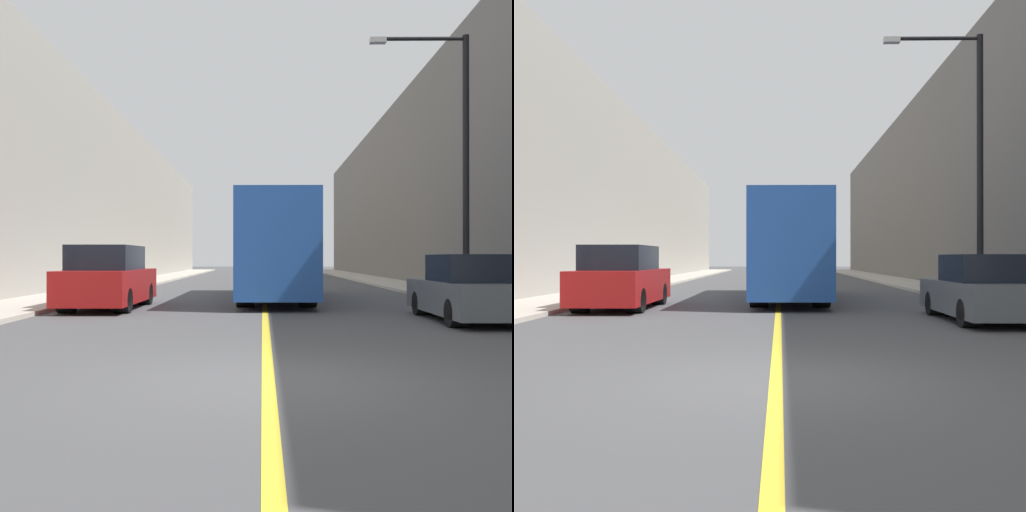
# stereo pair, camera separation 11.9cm
# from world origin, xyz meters

# --- Properties ---
(ground_plane) EXTENTS (200.00, 200.00, 0.00)m
(ground_plane) POSITION_xyz_m (0.00, 0.00, 0.00)
(ground_plane) COLOR #474749
(sidewalk_left) EXTENTS (2.76, 72.00, 0.12)m
(sidewalk_left) POSITION_xyz_m (-7.28, 30.00, 0.06)
(sidewalk_left) COLOR #B2AA9E
(sidewalk_left) RESTS_ON ground
(sidewalk_right) EXTENTS (2.76, 72.00, 0.12)m
(sidewalk_right) POSITION_xyz_m (7.28, 30.00, 0.06)
(sidewalk_right) COLOR #B2AA9E
(sidewalk_right) RESTS_ON ground
(building_row_left) EXTENTS (4.00, 72.00, 10.20)m
(building_row_left) POSITION_xyz_m (-10.65, 30.00, 5.10)
(building_row_left) COLOR gray
(building_row_left) RESTS_ON ground
(building_row_right) EXTENTS (4.00, 72.00, 11.82)m
(building_row_right) POSITION_xyz_m (10.65, 30.00, 5.91)
(building_row_right) COLOR #66605B
(building_row_right) RESTS_ON ground
(road_center_line) EXTENTS (0.16, 72.00, 0.01)m
(road_center_line) POSITION_xyz_m (0.00, 30.00, 0.00)
(road_center_line) COLOR gold
(road_center_line) RESTS_ON ground
(bus) EXTENTS (2.42, 10.81, 3.46)m
(bus) POSITION_xyz_m (0.35, 14.29, 1.84)
(bus) COLOR #1E4793
(bus) RESTS_ON ground
(parked_suv_left) EXTENTS (1.93, 4.89, 1.85)m
(parked_suv_left) POSITION_xyz_m (-4.60, 10.31, 0.86)
(parked_suv_left) COLOR maroon
(parked_suv_left) RESTS_ON ground
(car_right_near) EXTENTS (1.88, 4.51, 1.57)m
(car_right_near) POSITION_xyz_m (4.83, 6.95, 0.70)
(car_right_near) COLOR #51565B
(car_right_near) RESTS_ON ground
(street_lamp_right) EXTENTS (3.05, 0.24, 8.24)m
(street_lamp_right) POSITION_xyz_m (5.93, 11.26, 4.84)
(street_lamp_right) COLOR black
(street_lamp_right) RESTS_ON sidewalk_right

